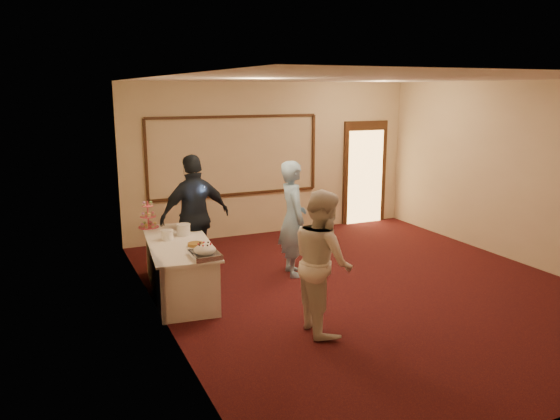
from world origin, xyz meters
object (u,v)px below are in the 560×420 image
(cupcake_stand, at_px, (148,217))
(woman, at_px, (323,261))
(tart, at_px, (196,245))
(guest, at_px, (195,217))
(man, at_px, (293,218))
(plate_stack_a, at_px, (167,235))
(plate_stack_b, at_px, (184,230))
(buffet_table, at_px, (180,267))
(pavlova_tray, at_px, (205,252))

(cupcake_stand, distance_m, woman, 3.22)
(tart, relative_size, woman, 0.15)
(cupcake_stand, xyz_separation_m, woman, (1.51, -2.85, -0.07))
(tart, distance_m, woman, 1.90)
(cupcake_stand, bearing_deg, tart, -73.96)
(guest, bearing_deg, man, 151.78)
(plate_stack_a, bearing_deg, plate_stack_b, 30.94)
(guest, bearing_deg, buffet_table, 47.67)
(pavlova_tray, xyz_separation_m, cupcake_stand, (-0.36, 1.84, 0.09))
(man, xyz_separation_m, guest, (-1.41, 0.52, 0.05))
(cupcake_stand, bearing_deg, guest, -27.89)
(pavlova_tray, height_order, man, man)
(pavlova_tray, xyz_separation_m, plate_stack_b, (0.02, 1.16, 0.01))
(plate_stack_a, height_order, man, man)
(buffet_table, xyz_separation_m, tart, (0.15, -0.36, 0.41))
(man, bearing_deg, woman, 172.96)
(plate_stack_a, height_order, guest, guest)
(woman, bearing_deg, tart, 42.67)
(man, bearing_deg, pavlova_tray, 128.41)
(buffet_table, relative_size, plate_stack_b, 11.03)
(tart, bearing_deg, buffet_table, 112.16)
(buffet_table, distance_m, cupcake_stand, 1.13)
(plate_stack_a, bearing_deg, buffet_table, -42.60)
(woman, bearing_deg, plate_stack_b, 33.65)
(pavlova_tray, height_order, cupcake_stand, cupcake_stand)
(pavlova_tray, xyz_separation_m, tart, (0.02, 0.52, -0.05))
(guest, bearing_deg, cupcake_stand, -35.92)
(cupcake_stand, bearing_deg, buffet_table, -76.40)
(tart, bearing_deg, plate_stack_a, 119.77)
(plate_stack_b, relative_size, woman, 0.12)
(plate_stack_b, bearing_deg, tart, -90.03)
(buffet_table, distance_m, pavlova_tray, 1.00)
(buffet_table, bearing_deg, woman, -56.03)
(pavlova_tray, xyz_separation_m, woman, (1.15, -1.01, 0.02))
(cupcake_stand, xyz_separation_m, tart, (0.38, -1.32, -0.14))
(tart, height_order, man, man)
(plate_stack_a, height_order, woman, woman)
(cupcake_stand, bearing_deg, woman, -62.13)
(buffet_table, height_order, man, man)
(cupcake_stand, distance_m, man, 2.23)
(buffet_table, height_order, pavlova_tray, pavlova_tray)
(plate_stack_b, distance_m, man, 1.69)
(plate_stack_b, bearing_deg, guest, 50.88)
(woman, relative_size, guest, 0.90)
(tart, bearing_deg, plate_stack_b, 89.97)
(cupcake_stand, distance_m, plate_stack_b, 0.78)
(cupcake_stand, height_order, plate_stack_a, cupcake_stand)
(cupcake_stand, bearing_deg, pavlova_tray, -79.00)
(plate_stack_b, distance_m, guest, 0.44)
(plate_stack_a, distance_m, guest, 0.75)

